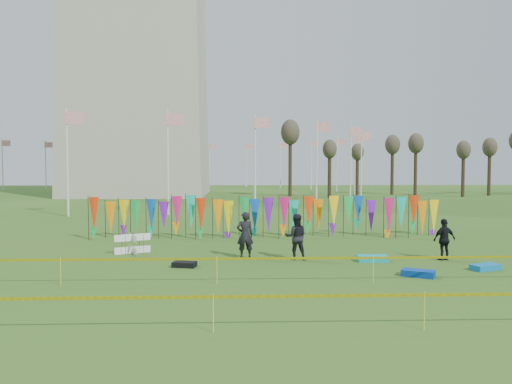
{
  "coord_description": "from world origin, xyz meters",
  "views": [
    {
      "loc": [
        -1.37,
        -17.31,
        3.76
      ],
      "look_at": [
        -0.55,
        6.0,
        2.54
      ],
      "focal_mm": 35.0,
      "sensor_mm": 36.0,
      "label": 1
    }
  ],
  "objects_px": {
    "person_left": "(245,235)",
    "person_right": "(444,239)",
    "kite_bag_black": "(184,264)",
    "kite_bag_blue": "(418,273)",
    "person_mid": "(296,237)",
    "kite_bag_turquoise": "(373,258)",
    "kite_bag_teal": "(485,267)",
    "box_kite": "(133,244)"
  },
  "relations": [
    {
      "from": "kite_bag_teal",
      "to": "person_left",
      "type": "bearing_deg",
      "value": 163.17
    },
    {
      "from": "person_mid",
      "to": "kite_bag_black",
      "type": "relative_size",
      "value": 2.16
    },
    {
      "from": "person_mid",
      "to": "kite_bag_turquoise",
      "type": "relative_size",
      "value": 1.56
    },
    {
      "from": "box_kite",
      "to": "person_mid",
      "type": "bearing_deg",
      "value": -12.67
    },
    {
      "from": "kite_bag_black",
      "to": "kite_bag_teal",
      "type": "distance_m",
      "value": 10.98
    },
    {
      "from": "person_right",
      "to": "kite_bag_black",
      "type": "height_order",
      "value": "person_right"
    },
    {
      "from": "person_left",
      "to": "kite_bag_teal",
      "type": "distance_m",
      "value": 9.08
    },
    {
      "from": "person_left",
      "to": "person_right",
      "type": "xyz_separation_m",
      "value": [
        7.94,
        -0.7,
        -0.12
      ]
    },
    {
      "from": "kite_bag_black",
      "to": "person_left",
      "type": "bearing_deg",
      "value": 36.72
    },
    {
      "from": "box_kite",
      "to": "person_right",
      "type": "distance_m",
      "value": 12.88
    },
    {
      "from": "kite_bag_blue",
      "to": "kite_bag_teal",
      "type": "height_order",
      "value": "kite_bag_blue"
    },
    {
      "from": "kite_bag_turquoise",
      "to": "kite_bag_teal",
      "type": "distance_m",
      "value": 4.05
    },
    {
      "from": "kite_bag_turquoise",
      "to": "kite_bag_black",
      "type": "relative_size",
      "value": 1.38
    },
    {
      "from": "box_kite",
      "to": "kite_bag_blue",
      "type": "bearing_deg",
      "value": -24.11
    },
    {
      "from": "person_mid",
      "to": "kite_bag_teal",
      "type": "bearing_deg",
      "value": 164.53
    },
    {
      "from": "person_right",
      "to": "kite_bag_turquoise",
      "type": "height_order",
      "value": "person_right"
    },
    {
      "from": "box_kite",
      "to": "kite_bag_turquoise",
      "type": "relative_size",
      "value": 0.74
    },
    {
      "from": "kite_bag_teal",
      "to": "kite_bag_black",
      "type": "bearing_deg",
      "value": 175.2
    },
    {
      "from": "person_left",
      "to": "kite_bag_teal",
      "type": "relative_size",
      "value": 1.76
    },
    {
      "from": "kite_bag_teal",
      "to": "person_right",
      "type": "bearing_deg",
      "value": 110.48
    },
    {
      "from": "person_mid",
      "to": "kite_bag_blue",
      "type": "distance_m",
      "value": 5.05
    },
    {
      "from": "kite_bag_teal",
      "to": "kite_bag_blue",
      "type": "bearing_deg",
      "value": -161.11
    },
    {
      "from": "box_kite",
      "to": "kite_bag_black",
      "type": "relative_size",
      "value": 1.02
    },
    {
      "from": "kite_bag_blue",
      "to": "kite_bag_turquoise",
      "type": "bearing_deg",
      "value": 106.83
    },
    {
      "from": "person_left",
      "to": "kite_bag_turquoise",
      "type": "bearing_deg",
      "value": 161.29
    },
    {
      "from": "person_left",
      "to": "kite_bag_blue",
      "type": "distance_m",
      "value": 6.9
    },
    {
      "from": "box_kite",
      "to": "kite_bag_turquoise",
      "type": "xyz_separation_m",
      "value": [
        9.81,
        -2.03,
        -0.31
      ]
    },
    {
      "from": "person_left",
      "to": "person_mid",
      "type": "xyz_separation_m",
      "value": [
        2.04,
        -0.36,
        -0.03
      ]
    },
    {
      "from": "person_left",
      "to": "person_right",
      "type": "distance_m",
      "value": 7.97
    },
    {
      "from": "person_mid",
      "to": "kite_bag_turquoise",
      "type": "distance_m",
      "value": 3.12
    },
    {
      "from": "kite_bag_black",
      "to": "kite_bag_teal",
      "type": "height_order",
      "value": "kite_bag_teal"
    },
    {
      "from": "kite_bag_turquoise",
      "to": "kite_bag_blue",
      "type": "bearing_deg",
      "value": -73.17
    },
    {
      "from": "person_left",
      "to": "kite_bag_teal",
      "type": "height_order",
      "value": "person_left"
    },
    {
      "from": "person_right",
      "to": "kite_bag_blue",
      "type": "relative_size",
      "value": 1.56
    },
    {
      "from": "kite_bag_black",
      "to": "kite_bag_blue",
      "type": "bearing_deg",
      "value": -13.04
    },
    {
      "from": "box_kite",
      "to": "kite_bag_black",
      "type": "distance_m",
      "value": 3.84
    },
    {
      "from": "box_kite",
      "to": "kite_bag_black",
      "type": "height_order",
      "value": "box_kite"
    },
    {
      "from": "person_left",
      "to": "kite_bag_turquoise",
      "type": "xyz_separation_m",
      "value": [
        5.02,
        -0.85,
        -0.83
      ]
    },
    {
      "from": "person_mid",
      "to": "person_right",
      "type": "bearing_deg",
      "value": -179.89
    },
    {
      "from": "person_left",
      "to": "kite_bag_blue",
      "type": "xyz_separation_m",
      "value": [
        5.84,
        -3.58,
        -0.84
      ]
    },
    {
      "from": "person_left",
      "to": "kite_bag_black",
      "type": "height_order",
      "value": "person_left"
    },
    {
      "from": "person_left",
      "to": "person_mid",
      "type": "relative_size",
      "value": 1.03
    }
  ]
}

